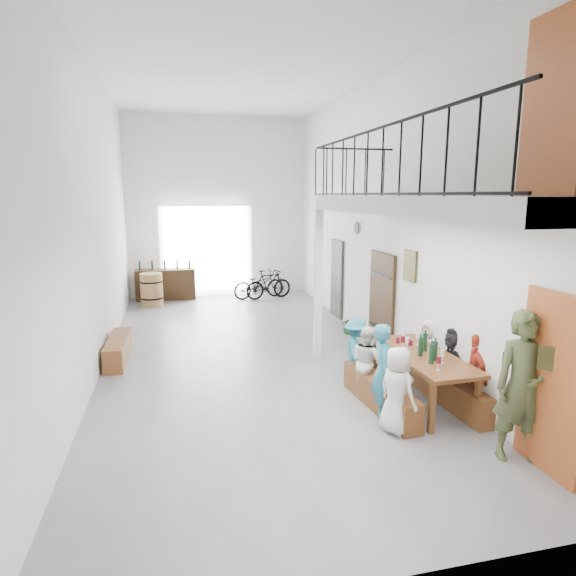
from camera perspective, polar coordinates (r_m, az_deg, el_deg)
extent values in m
plane|color=slate|center=(9.78, -4.67, -7.76)|extent=(12.00, 12.00, 0.00)
plane|color=white|center=(15.23, -8.28, 9.41)|extent=(5.50, 0.00, 5.50)
plane|color=white|center=(3.47, 9.79, 4.40)|extent=(5.50, 0.00, 5.50)
plane|color=white|center=(9.28, -22.13, 7.79)|extent=(0.00, 12.00, 12.00)
plane|color=white|center=(10.05, 10.95, 8.58)|extent=(0.00, 12.00, 12.00)
plane|color=white|center=(9.56, -5.23, 25.24)|extent=(12.00, 12.00, 0.00)
cube|color=white|center=(15.24, -9.62, 4.28)|extent=(2.80, 0.08, 2.80)
cube|color=#99471E|center=(6.24, 28.81, -9.97)|extent=(0.06, 0.95, 2.10)
cube|color=#352210|center=(9.98, 11.03, -1.59)|extent=(0.06, 1.10, 2.00)
cube|color=#2B332A|center=(12.54, 5.80, 1.11)|extent=(0.06, 0.80, 2.00)
cube|color=#99471E|center=(6.25, 28.96, 18.52)|extent=(0.06, 0.90, 1.95)
cube|color=#383216|center=(8.86, 14.26, 2.61)|extent=(0.04, 0.45, 0.55)
cylinder|color=white|center=(11.16, 8.17, 7.08)|extent=(0.04, 0.28, 0.28)
cube|color=silver|center=(6.85, 16.27, 9.40)|extent=(1.50, 5.60, 0.25)
cube|color=black|center=(6.57, 10.90, 18.16)|extent=(0.03, 5.60, 0.03)
cube|color=black|center=(6.52, 10.64, 10.91)|extent=(0.03, 5.60, 0.03)
cube|color=black|center=(9.41, 7.98, 16.02)|extent=(1.50, 0.03, 0.03)
cube|color=silver|center=(9.27, 3.59, 0.39)|extent=(0.14, 0.14, 2.88)
cube|color=brown|center=(7.57, 15.65, -7.75)|extent=(0.89, 2.07, 0.06)
cube|color=brown|center=(6.84, 16.68, -13.42)|extent=(0.07, 0.07, 0.73)
cube|color=brown|center=(7.21, 21.56, -12.43)|extent=(0.07, 0.07, 0.73)
cube|color=brown|center=(8.27, 10.27, -8.79)|extent=(0.07, 0.07, 0.73)
cube|color=brown|center=(8.58, 14.57, -8.24)|extent=(0.07, 0.07, 0.73)
cube|color=brown|center=(7.45, 10.81, -12.28)|extent=(0.46, 1.92, 0.44)
cube|color=brown|center=(7.87, 18.11, -11.30)|extent=(0.38, 1.97, 0.45)
cylinder|color=#10321C|center=(7.41, 15.45, -6.47)|extent=(0.07, 0.07, 0.35)
cylinder|color=#10321C|center=(7.65, 15.95, -5.95)|extent=(0.07, 0.07, 0.35)
cylinder|color=#10321C|center=(7.28, 17.03, -6.89)|extent=(0.07, 0.07, 0.35)
cylinder|color=#10321C|center=(7.13, 16.63, -7.24)|extent=(0.07, 0.07, 0.35)
cube|color=brown|center=(9.85, -19.48, -6.88)|extent=(0.39, 1.60, 0.45)
cylinder|color=olive|center=(14.31, -15.86, -0.18)|extent=(0.63, 0.63, 0.94)
cylinder|color=black|center=(14.35, -15.81, -1.10)|extent=(0.64, 0.64, 0.05)
cylinder|color=black|center=(14.27, -15.91, 0.75)|extent=(0.64, 0.64, 0.05)
cube|color=#352210|center=(15.06, -14.29, 0.41)|extent=(1.76, 0.51, 0.93)
cylinder|color=#10321C|center=(14.97, -17.19, 2.54)|extent=(0.06, 0.06, 0.28)
cylinder|color=#10321C|center=(14.98, -15.79, 2.62)|extent=(0.06, 0.06, 0.28)
cylinder|color=#10321C|center=(14.96, -14.40, 2.68)|extent=(0.06, 0.06, 0.28)
cylinder|color=#10321C|center=(14.94, -13.01, 2.74)|extent=(0.06, 0.06, 0.28)
cylinder|color=#10321C|center=(14.94, -11.61, 2.79)|extent=(0.06, 0.06, 0.28)
imported|color=silver|center=(6.67, 12.79, -11.71)|extent=(0.56, 0.68, 1.19)
imported|color=teal|center=(7.07, 11.22, -9.56)|extent=(0.45, 0.57, 1.37)
imported|color=silver|center=(7.68, 9.40, -8.64)|extent=(0.55, 0.65, 1.15)
imported|color=teal|center=(8.11, 8.09, -7.51)|extent=(0.62, 0.84, 1.16)
imported|color=#B2341E|center=(7.54, 21.35, -9.45)|extent=(0.45, 0.76, 1.21)
imported|color=black|center=(7.99, 18.97, -8.35)|extent=(0.47, 1.10, 1.15)
imported|color=silver|center=(8.53, 16.38, -7.21)|extent=(0.44, 0.59, 1.08)
imported|color=#454E2C|center=(6.41, 26.06, -10.44)|extent=(0.76, 0.60, 1.83)
imported|color=#174A14|center=(11.14, 7.22, -4.40)|extent=(0.41, 0.37, 0.40)
imported|color=black|center=(14.80, -3.48, 0.44)|extent=(1.74, 0.97, 0.87)
imported|color=black|center=(14.70, -2.30, 0.44)|extent=(1.55, 0.79, 0.90)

